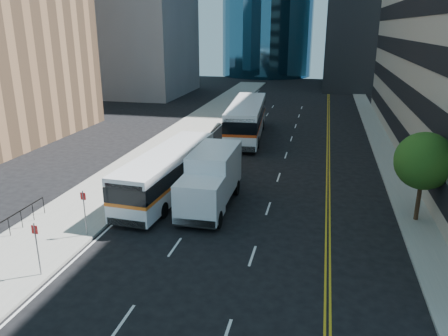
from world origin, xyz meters
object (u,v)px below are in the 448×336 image
object	(u,v)px
street_tree	(424,161)
box_truck	(211,179)
bus_rear	(247,118)
bus_front	(168,172)

from	to	relation	value
street_tree	box_truck	bearing A→B (deg)	-177.61
bus_rear	box_truck	distance (m)	18.18
street_tree	box_truck	distance (m)	12.15
box_truck	bus_front	bearing A→B (deg)	157.76
bus_rear	bus_front	bearing A→B (deg)	-102.35
bus_front	bus_rear	size ratio (longest dim) A/B	0.85
street_tree	box_truck	size ratio (longest dim) A/B	0.70
bus_front	box_truck	distance (m)	3.51
street_tree	bus_rear	xyz separation A→B (m)	(-13.00, 17.65, -1.71)
bus_front	box_truck	size ratio (longest dim) A/B	1.62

